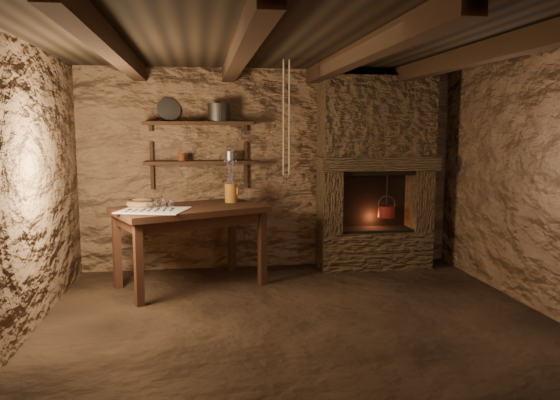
{
  "coord_description": "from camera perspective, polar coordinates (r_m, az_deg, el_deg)",
  "views": [
    {
      "loc": [
        -0.84,
        -4.56,
        1.68
      ],
      "look_at": [
        -0.04,
        0.9,
        0.96
      ],
      "focal_mm": 35.0,
      "sensor_mm": 36.0,
      "label": 1
    }
  ],
  "objects": [
    {
      "name": "small_kettle",
      "position": [
        6.42,
        -5.21,
        4.62
      ],
      "size": [
        0.18,
        0.14,
        0.17
      ],
      "primitive_type": null,
      "rotation": [
        0.0,
        0.0,
        0.19
      ],
      "color": "gray",
      "rests_on": "shelf_lower"
    },
    {
      "name": "floor",
      "position": [
        4.94,
        2.01,
        -12.52
      ],
      "size": [
        4.5,
        4.5,
        0.0
      ],
      "primitive_type": "plane",
      "color": "black",
      "rests_on": "ground"
    },
    {
      "name": "drinking_glasses",
      "position": [
        5.77,
        -12.79,
        -0.41
      ],
      "size": [
        0.21,
        0.06,
        0.08
      ],
      "primitive_type": null,
      "color": "white",
      "rests_on": "linen_cloth"
    },
    {
      "name": "beam_mid_right",
      "position": [
        4.8,
        8.23,
        14.85
      ],
      "size": [
        0.14,
        3.95,
        0.16
      ],
      "primitive_type": "cube",
      "color": "black",
      "rests_on": "ceiling"
    },
    {
      "name": "hearth",
      "position": [
        6.69,
        9.91,
        3.39
      ],
      "size": [
        1.43,
        0.51,
        2.3
      ],
      "color": "#3D2D1E",
      "rests_on": "floor"
    },
    {
      "name": "beam_far_left",
      "position": [
        4.65,
        -16.99,
        14.85
      ],
      "size": [
        0.14,
        3.95,
        0.16
      ],
      "primitive_type": "cube",
      "color": "black",
      "rests_on": "ceiling"
    },
    {
      "name": "pewter_cutlery_row",
      "position": [
        5.63,
        -13.1,
        -0.97
      ],
      "size": [
        0.58,
        0.35,
        0.01
      ],
      "primitive_type": null,
      "rotation": [
        0.0,
        0.0,
        -0.29
      ],
      "color": "gray",
      "rests_on": "linen_cloth"
    },
    {
      "name": "ceiling",
      "position": [
        4.7,
        2.15,
        16.2
      ],
      "size": [
        4.5,
        4.0,
        0.04
      ],
      "primitive_type": "cube",
      "color": "black",
      "rests_on": "back_wall"
    },
    {
      "name": "linen_cloth",
      "position": [
        5.65,
        -13.08,
        -1.04
      ],
      "size": [
        0.76,
        0.68,
        0.01
      ],
      "primitive_type": "cube",
      "rotation": [
        0.0,
        0.0,
        -0.29
      ],
      "color": "white",
      "rests_on": "work_table"
    },
    {
      "name": "work_table",
      "position": [
        5.93,
        -9.35,
        -4.52
      ],
      "size": [
        1.74,
        1.41,
        0.87
      ],
      "rotation": [
        0.0,
        0.0,
        0.42
      ],
      "color": "#311A11",
      "rests_on": "floor"
    },
    {
      "name": "rusty_tin",
      "position": [
        6.42,
        -10.22,
        4.44
      ],
      "size": [
        0.09,
        0.09,
        0.09
      ],
      "primitive_type": "cylinder",
      "rotation": [
        0.0,
        0.0,
        -0.06
      ],
      "color": "#572111",
      "rests_on": "shelf_lower"
    },
    {
      "name": "red_pot",
      "position": [
        6.74,
        11.06,
        -1.1
      ],
      "size": [
        0.26,
        0.26,
        0.54
      ],
      "rotation": [
        0.0,
        0.0,
        -0.35
      ],
      "color": "maroon",
      "rests_on": "hearth"
    },
    {
      "name": "tin_pan",
      "position": [
        6.52,
        -11.58,
        9.25
      ],
      "size": [
        0.3,
        0.2,
        0.28
      ],
      "primitive_type": "cylinder",
      "rotation": [
        1.26,
        0.0,
        0.32
      ],
      "color": "gray",
      "rests_on": "shelf_upper"
    },
    {
      "name": "shelf_lower",
      "position": [
        6.42,
        -8.44,
        3.91
      ],
      "size": [
        1.25,
        0.3,
        0.04
      ],
      "primitive_type": "cube",
      "color": "black",
      "rests_on": "back_wall"
    },
    {
      "name": "beam_mid_left",
      "position": [
        4.62,
        -4.19,
        15.2
      ],
      "size": [
        0.14,
        3.95,
        0.16
      ],
      "primitive_type": "cube",
      "color": "black",
      "rests_on": "ceiling"
    },
    {
      "name": "left_wall",
      "position": [
        4.8,
        -25.37,
        0.93
      ],
      "size": [
        0.04,
        4.0,
        2.4
      ],
      "primitive_type": "cube",
      "color": "#4E3424",
      "rests_on": "floor"
    },
    {
      "name": "iron_stockpot",
      "position": [
        6.41,
        -6.44,
        8.98
      ],
      "size": [
        0.25,
        0.25,
        0.19
      ],
      "primitive_type": "cylinder",
      "rotation": [
        0.0,
        0.0,
        -0.01
      ],
      "color": "#302D2A",
      "rests_on": "shelf_upper"
    },
    {
      "name": "hanging_ropes",
      "position": [
        5.69,
        0.67,
        8.59
      ],
      "size": [
        0.08,
        0.08,
        1.2
      ],
      "primitive_type": null,
      "color": "tan",
      "rests_on": "ceiling"
    },
    {
      "name": "wooden_bowl",
      "position": [
        5.93,
        -14.22,
        -0.35
      ],
      "size": [
        0.4,
        0.4,
        0.11
      ],
      "primitive_type": "ellipsoid",
      "rotation": [
        0.0,
        0.0,
        0.27
      ],
      "color": "brown",
      "rests_on": "work_table"
    },
    {
      "name": "right_wall",
      "position": [
        5.53,
        25.66,
        1.68
      ],
      "size": [
        0.04,
        4.0,
        2.4
      ],
      "primitive_type": "cube",
      "color": "#4E3424",
      "rests_on": "floor"
    },
    {
      "name": "front_wall",
      "position": [
        2.74,
        9.66,
        -2.81
      ],
      "size": [
        4.5,
        0.04,
        2.4
      ],
      "primitive_type": "cube",
      "color": "#4E3424",
      "rests_on": "floor"
    },
    {
      "name": "beam_far_right",
      "position": [
        5.17,
        19.25,
        13.98
      ],
      "size": [
        0.14,
        3.95,
        0.16
      ],
      "primitive_type": "cube",
      "color": "black",
      "rests_on": "ceiling"
    },
    {
      "name": "back_wall",
      "position": [
        6.64,
        -1.05,
        3.24
      ],
      "size": [
        4.5,
        0.04,
        2.4
      ],
      "primitive_type": "cube",
      "color": "#4E3424",
      "rests_on": "floor"
    },
    {
      "name": "shelf_upper",
      "position": [
        6.41,
        -8.51,
        7.93
      ],
      "size": [
        1.25,
        0.3,
        0.04
      ],
      "primitive_type": "cube",
      "color": "black",
      "rests_on": "back_wall"
    },
    {
      "name": "stoneware_jug",
      "position": [
        6.13,
        -5.14,
        1.68
      ],
      "size": [
        0.18,
        0.18,
        0.48
      ],
      "rotation": [
        0.0,
        0.0,
        0.36
      ],
      "color": "#9A5E1D",
      "rests_on": "work_table"
    }
  ]
}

